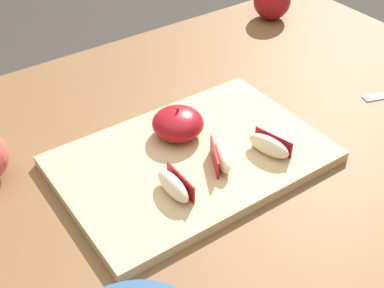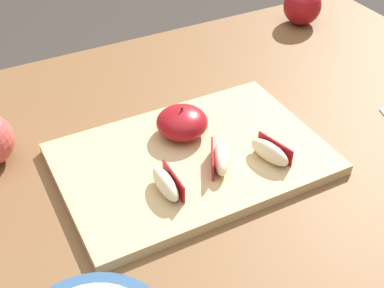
% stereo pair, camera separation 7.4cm
% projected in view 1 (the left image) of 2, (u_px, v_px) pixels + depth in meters
% --- Properties ---
extents(dining_table, '(1.30, 0.81, 0.73)m').
position_uv_depth(dining_table, '(176.00, 214.00, 0.83)').
color(dining_table, brown).
rests_on(dining_table, ground_plane).
extents(cutting_board, '(0.39, 0.26, 0.02)m').
position_uv_depth(cutting_board, '(192.00, 159.00, 0.76)').
color(cutting_board, tan).
rests_on(cutting_board, dining_table).
extents(apple_half_skin_up, '(0.08, 0.08, 0.05)m').
position_uv_depth(apple_half_skin_up, '(178.00, 123.00, 0.78)').
color(apple_half_skin_up, maroon).
rests_on(apple_half_skin_up, cutting_board).
extents(apple_wedge_near_knife, '(0.02, 0.07, 0.03)m').
position_uv_depth(apple_wedge_near_knife, '(174.00, 186.00, 0.68)').
color(apple_wedge_near_knife, beige).
rests_on(apple_wedge_near_knife, cutting_board).
extents(apple_wedge_back, '(0.05, 0.07, 0.03)m').
position_uv_depth(apple_wedge_back, '(222.00, 156.00, 0.73)').
color(apple_wedge_back, beige).
rests_on(apple_wedge_back, cutting_board).
extents(apple_wedge_front, '(0.04, 0.07, 0.03)m').
position_uv_depth(apple_wedge_front, '(269.00, 145.00, 0.75)').
color(apple_wedge_front, beige).
rests_on(apple_wedge_front, cutting_board).
extents(whole_apple_red_delicious, '(0.08, 0.08, 0.09)m').
position_uv_depth(whole_apple_red_delicious, '(272.00, 1.00, 1.13)').
color(whole_apple_red_delicious, maroon).
rests_on(whole_apple_red_delicious, dining_table).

